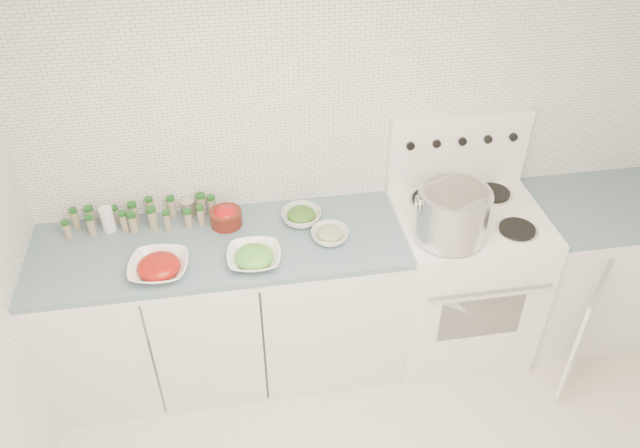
# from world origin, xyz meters

# --- Properties ---
(room_walls) EXTENTS (3.54, 3.04, 2.52)m
(room_walls) POSITION_xyz_m (0.00, 0.00, 1.56)
(room_walls) COLOR white
(room_walls) RESTS_ON ground
(counter_left) EXTENTS (1.85, 0.62, 0.90)m
(counter_left) POSITION_xyz_m (-0.82, 1.19, 0.45)
(counter_left) COLOR white
(counter_left) RESTS_ON ground
(stove) EXTENTS (0.76, 0.70, 1.36)m
(stove) POSITION_xyz_m (0.48, 1.19, 0.50)
(stove) COLOR white
(stove) RESTS_ON ground
(counter_right) EXTENTS (0.89, 0.92, 0.90)m
(counter_right) POSITION_xyz_m (1.30, 1.19, 0.45)
(counter_right) COLOR white
(counter_right) RESTS_ON ground
(stock_pot) EXTENTS (0.37, 0.34, 0.26)m
(stock_pot) POSITION_xyz_m (0.30, 1.02, 1.09)
(stock_pot) COLOR silver
(stock_pot) RESTS_ON stove
(bowl_tomato) EXTENTS (0.31, 0.31, 0.09)m
(bowl_tomato) POSITION_xyz_m (-1.10, 1.02, 0.94)
(bowl_tomato) COLOR white
(bowl_tomato) RESTS_ON counter_left
(bowl_snowpea) EXTENTS (0.27, 0.27, 0.09)m
(bowl_snowpea) POSITION_xyz_m (-0.66, 1.02, 0.94)
(bowl_snowpea) COLOR white
(bowl_snowpea) RESTS_ON counter_left
(bowl_broccoli) EXTENTS (0.24, 0.24, 0.08)m
(bowl_broccoli) POSITION_xyz_m (-0.39, 1.30, 0.94)
(bowl_broccoli) COLOR white
(bowl_broccoli) RESTS_ON counter_left
(bowl_zucchini) EXTENTS (0.24, 0.24, 0.08)m
(bowl_zucchini) POSITION_xyz_m (-0.27, 1.13, 0.93)
(bowl_zucchini) COLOR white
(bowl_zucchini) RESTS_ON counter_left
(bowl_pepper) EXTENTS (0.16, 0.16, 0.10)m
(bowl_pepper) POSITION_xyz_m (-0.78, 1.34, 0.95)
(bowl_pepper) COLOR #53170E
(bowl_pepper) RESTS_ON counter_left
(salt_canister) EXTENTS (0.08, 0.08, 0.13)m
(salt_canister) POSITION_xyz_m (-1.36, 1.39, 0.97)
(salt_canister) COLOR white
(salt_canister) RESTS_ON counter_left
(tin_can) EXTENTS (0.07, 0.07, 0.09)m
(tin_can) POSITION_xyz_m (-0.97, 1.45, 0.95)
(tin_can) COLOR #B2A696
(tin_can) RESTS_ON counter_left
(spice_cluster) EXTENTS (0.76, 0.16, 0.13)m
(spice_cluster) POSITION_xyz_m (-1.18, 1.40, 0.96)
(spice_cluster) COLOR gray
(spice_cluster) RESTS_ON counter_left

